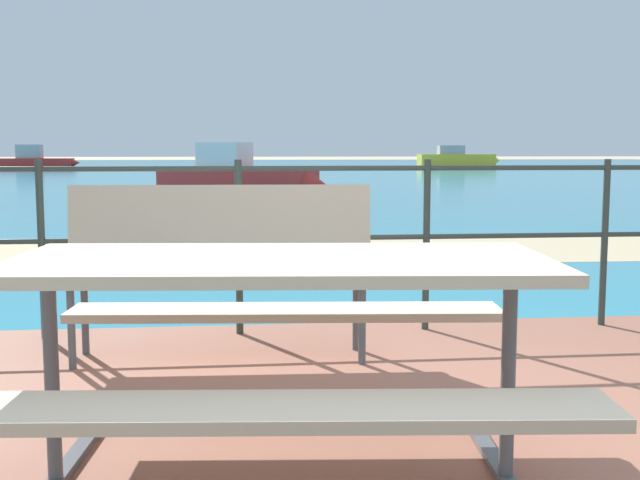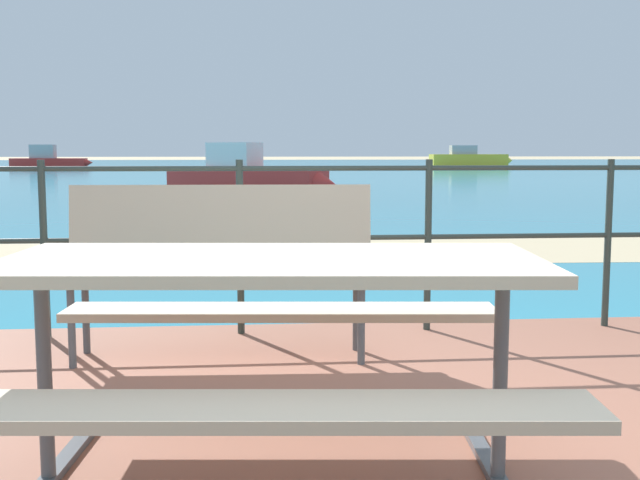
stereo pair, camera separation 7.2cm
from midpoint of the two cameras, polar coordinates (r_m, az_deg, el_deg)
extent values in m
cube|color=teal|center=(42.51, -4.43, 4.97)|extent=(90.00, 90.00, 0.01)
cube|color=tan|center=(9.45, -1.68, -0.70)|extent=(54.06, 4.35, 0.01)
cube|color=#BCAD93|center=(2.63, -2.73, -1.67)|extent=(1.85, 0.95, 0.04)
cube|color=#BCAD93|center=(2.09, -3.51, -12.24)|extent=(1.80, 0.42, 0.04)
cube|color=#BCAD93|center=(3.29, -2.19, -5.22)|extent=(1.80, 0.42, 0.04)
cylinder|color=#4C5156|center=(2.85, -18.60, -9.26)|extent=(0.05, 0.05, 0.77)
cube|color=#4C5156|center=(2.97, -18.33, -16.14)|extent=(0.20, 1.51, 0.03)
cylinder|color=#4C5156|center=(2.78, 13.63, -9.49)|extent=(0.05, 0.05, 0.77)
cube|color=#4C5156|center=(2.91, 13.43, -16.51)|extent=(0.20, 1.51, 0.03)
cube|color=#BCAD93|center=(4.32, -6.82, -2.76)|extent=(1.70, 0.47, 0.04)
cube|color=#BCAD93|center=(4.47, -6.70, 0.91)|extent=(1.69, 0.16, 0.48)
cylinder|color=#4C5156|center=(4.34, -17.06, -5.97)|extent=(0.04, 0.04, 0.45)
cylinder|color=#4C5156|center=(4.63, -16.14, -5.17)|extent=(0.04, 0.04, 0.45)
cylinder|color=#4C5156|center=(4.23, 3.49, -6.02)|extent=(0.04, 0.04, 0.45)
cylinder|color=#4C5156|center=(4.52, 3.09, -5.19)|extent=(0.04, 0.04, 0.45)
cylinder|color=#2D3833|center=(5.04, -18.92, -0.67)|extent=(0.04, 0.04, 1.08)
cylinder|color=#2D3833|center=(4.89, -5.37, -0.54)|extent=(0.04, 0.04, 1.08)
cylinder|color=#2D3833|center=(5.03, 8.21, -0.39)|extent=(0.04, 0.04, 1.08)
cylinder|color=#2D3833|center=(5.42, 20.43, -0.23)|extent=(0.04, 0.04, 1.08)
cylinder|color=#2D3833|center=(4.89, 1.53, 5.21)|extent=(5.90, 0.03, 0.03)
cylinder|color=#2D3833|center=(4.92, 1.52, 0.16)|extent=(5.90, 0.03, 0.03)
cube|color=yellow|center=(53.02, 10.73, 5.65)|extent=(5.20, 1.50, 0.84)
cube|color=#A5A8AD|center=(52.88, 10.35, 6.43)|extent=(1.79, 0.75, 0.58)
cone|color=yellow|center=(54.09, 13.52, 5.60)|extent=(0.56, 0.80, 0.76)
cube|color=red|center=(55.20, -18.97, 5.31)|extent=(4.84, 1.50, 0.58)
cube|color=#A5A8AD|center=(55.30, -19.36, 6.06)|extent=(1.61, 0.91, 0.89)
cone|color=red|center=(54.48, -16.31, 5.39)|extent=(0.53, 0.55, 0.52)
cube|color=red|center=(19.41, -5.32, 4.08)|extent=(3.96, 3.23, 0.70)
cube|color=silver|center=(19.58, -6.10, 6.07)|extent=(1.42, 1.30, 0.65)
cone|color=red|center=(18.12, 0.73, 3.93)|extent=(0.78, 0.80, 0.63)
camera|label=1|loc=(0.04, -89.54, 0.05)|focal=44.29mm
camera|label=2|loc=(0.04, 90.46, -0.05)|focal=44.29mm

